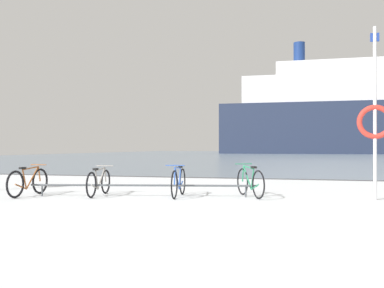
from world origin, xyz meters
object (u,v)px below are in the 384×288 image
bicycle_0 (28,182)px  rescue_post (375,118)px  bicycle_2 (179,182)px  ferry_ship (332,116)px  bicycle_1 (99,182)px  bicycle_3 (250,182)px

bicycle_0 → rescue_post: bearing=8.5°
bicycle_2 → ferry_ship: ferry_ship is taller
bicycle_1 → ferry_ship: 75.89m
bicycle_0 → bicycle_2: (3.73, 0.76, 0.01)m
bicycle_0 → bicycle_2: bicycle_2 is taller
bicycle_3 → ferry_ship: size_ratio=0.04×
bicycle_0 → bicycle_3: (5.45, 1.18, 0.02)m
bicycle_2 → bicycle_3: 1.77m
bicycle_0 → ferry_ship: bearing=81.3°
bicycle_1 → bicycle_0: bearing=-164.3°
bicycle_1 → bicycle_2: bicycle_2 is taller
bicycle_0 → ferry_ship: 76.60m
bicycle_1 → rescue_post: size_ratio=0.41×
rescue_post → bicycle_0: bearing=-171.5°
rescue_post → bicycle_3: bearing=-178.6°
bicycle_3 → bicycle_2: bearing=-166.3°
rescue_post → ferry_ship: bearing=87.5°
bicycle_2 → bicycle_0: bearing=-168.5°
bicycle_1 → rescue_post: 6.87m
bicycle_0 → ferry_ship: ferry_ship is taller
bicycle_1 → bicycle_2: 2.04m
bicycle_0 → bicycle_1: size_ratio=1.03×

